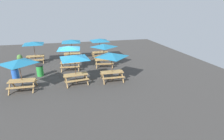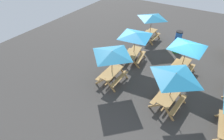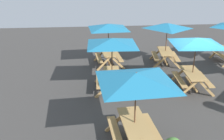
{
  "view_description": "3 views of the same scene",
  "coord_description": "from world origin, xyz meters",
  "px_view_note": "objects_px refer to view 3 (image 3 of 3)",
  "views": [
    {
      "loc": [
        0.06,
        -16.25,
        5.61
      ],
      "look_at": [
        3.21,
        -3.43,
        0.9
      ],
      "focal_mm": 28.0,
      "sensor_mm": 36.0,
      "label": 1
    },
    {
      "loc": [
        10.52,
        1.18,
        7.56
      ],
      "look_at": [
        3.21,
        -3.43,
        0.9
      ],
      "focal_mm": 28.0,
      "sensor_mm": 36.0,
      "label": 2
    },
    {
      "loc": [
        -9.66,
        4.59,
        4.73
      ],
      "look_at": [
        0.25,
        3.6,
        0.9
      ],
      "focal_mm": 40.0,
      "sensor_mm": 36.0,
      "label": 3
    }
  ],
  "objects_px": {
    "picnic_table_0": "(108,30)",
    "picnic_table_5": "(196,45)",
    "picnic_table_6": "(136,83)",
    "picnic_table_3": "(167,29)",
    "picnic_table_2": "(112,45)"
  },
  "relations": [
    {
      "from": "picnic_table_5",
      "to": "picnic_table_2",
      "type": "bearing_deg",
      "value": 90.63
    },
    {
      "from": "picnic_table_5",
      "to": "picnic_table_6",
      "type": "relative_size",
      "value": 1.0
    },
    {
      "from": "picnic_table_0",
      "to": "picnic_table_6",
      "type": "height_order",
      "value": "same"
    },
    {
      "from": "picnic_table_0",
      "to": "picnic_table_2",
      "type": "distance_m",
      "value": 3.18
    },
    {
      "from": "picnic_table_0",
      "to": "picnic_table_2",
      "type": "height_order",
      "value": "same"
    },
    {
      "from": "picnic_table_6",
      "to": "picnic_table_3",
      "type": "bearing_deg",
      "value": -27.18
    },
    {
      "from": "picnic_table_2",
      "to": "picnic_table_5",
      "type": "xyz_separation_m",
      "value": [
        -0.28,
        -3.49,
        0.0
      ]
    },
    {
      "from": "picnic_table_5",
      "to": "picnic_table_6",
      "type": "distance_m",
      "value": 4.83
    },
    {
      "from": "picnic_table_2",
      "to": "picnic_table_6",
      "type": "relative_size",
      "value": 1.0
    },
    {
      "from": "picnic_table_3",
      "to": "picnic_table_5",
      "type": "bearing_deg",
      "value": -168.87
    },
    {
      "from": "picnic_table_2",
      "to": "picnic_table_5",
      "type": "bearing_deg",
      "value": -92.41
    },
    {
      "from": "picnic_table_0",
      "to": "picnic_table_5",
      "type": "relative_size",
      "value": 1.0
    },
    {
      "from": "picnic_table_3",
      "to": "picnic_table_6",
      "type": "bearing_deg",
      "value": 164.2
    },
    {
      "from": "picnic_table_5",
      "to": "picnic_table_6",
      "type": "xyz_separation_m",
      "value": [
        -3.59,
        3.22,
        0.0
      ]
    },
    {
      "from": "picnic_table_0",
      "to": "picnic_table_6",
      "type": "bearing_deg",
      "value": 177.26
    }
  ]
}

